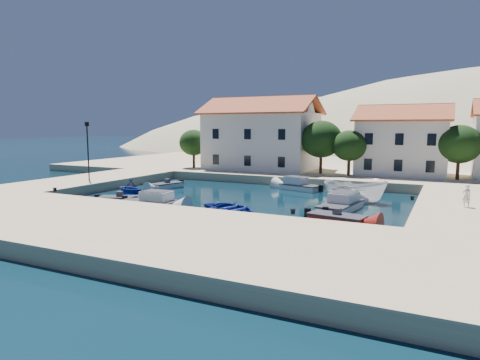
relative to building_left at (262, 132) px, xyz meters
name	(u,v)px	position (x,y,z in m)	size (l,w,h in m)	color
ground	(185,219)	(6.00, -28.00, -5.94)	(400.00, 400.00, 0.00)	black
quay_south	(130,231)	(6.00, -34.00, -5.44)	(52.00, 12.00, 1.00)	tan
quay_west	(93,182)	(-13.00, -18.00, -5.44)	(8.00, 20.00, 1.00)	tan
quay_north	(337,168)	(8.00, 10.00, -5.44)	(80.00, 36.00, 1.00)	tan
hills	(458,222)	(26.64, 95.62, -29.34)	(254.00, 176.00, 99.00)	tan
building_left	(262,132)	(0.00, 0.00, 0.00)	(14.70, 9.45, 9.70)	white
building_mid	(403,139)	(18.00, 1.00, -0.71)	(10.50, 8.40, 8.30)	white
trees	(334,142)	(10.51, -2.54, -1.10)	(37.30, 5.30, 6.45)	#382314
lamppost	(88,145)	(-11.50, -20.00, -1.18)	(0.35, 0.25, 6.22)	black
bollards	(242,199)	(8.80, -24.13, -4.79)	(29.36, 9.56, 0.30)	black
motorboat_grey_sw	(120,200)	(-2.84, -24.97, -5.64)	(3.80, 2.87, 1.25)	#36343A
cabin_cruiser_south	(151,202)	(0.77, -25.28, -5.46)	(4.69, 2.06, 1.60)	silver
rowboat_south	(230,213)	(7.87, -24.44, -5.94)	(3.59, 5.03, 1.04)	navy
motorboat_red_se	(337,219)	(16.24, -24.24, -5.64)	(4.18, 2.44, 1.25)	maroon
cabin_cruiser_east	(340,205)	(15.42, -19.62, -5.46)	(2.83, 5.59, 1.60)	silver
boat_east	(354,202)	(15.63, -15.10, -5.94)	(2.16, 5.73, 2.21)	silver
motorboat_white_ne	(372,190)	(16.22, -9.13, -5.64)	(1.95, 4.01, 1.25)	silver
rowboat_west	(130,196)	(-4.77, -21.34, -5.94)	(2.99, 3.46, 1.82)	navy
motorboat_white_west	(167,186)	(-4.50, -15.58, -5.64)	(2.44, 3.76, 1.25)	silver
cabin_cruiser_north	(300,186)	(9.03, -10.46, -5.46)	(4.73, 3.06, 1.60)	silver
pedestrian	(467,196)	(24.37, -19.44, -4.12)	(0.60, 0.39, 1.64)	silver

